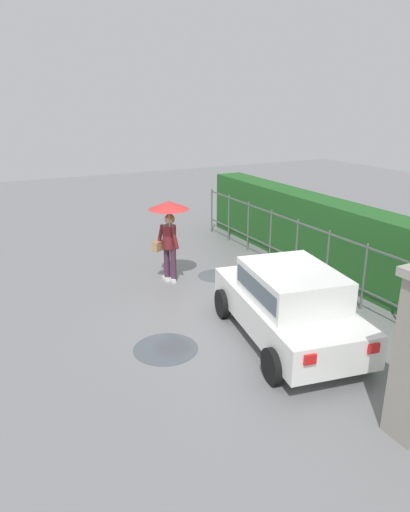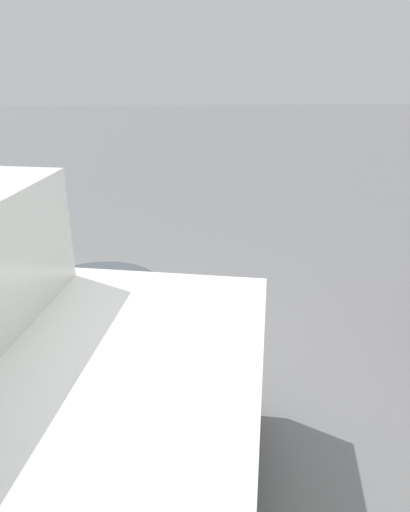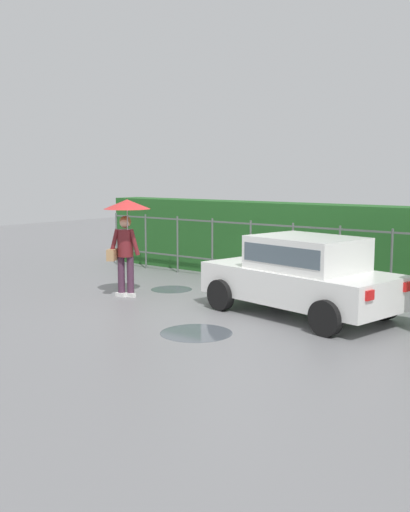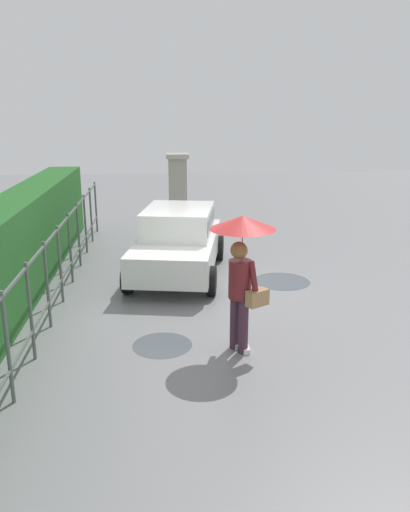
{
  "view_description": "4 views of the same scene",
  "coord_description": "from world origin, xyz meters",
  "views": [
    {
      "loc": [
        7.75,
        -4.66,
        4.38
      ],
      "look_at": [
        -0.8,
        -0.27,
        1.09
      ],
      "focal_mm": 32.29,
      "sensor_mm": 36.0,
      "label": 1
    },
    {
      "loc": [
        -0.09,
        2.19,
        2.0
      ],
      "look_at": [
        -0.18,
        0.0,
        1.09
      ],
      "focal_mm": 33.63,
      "sensor_mm": 36.0,
      "label": 2
    },
    {
      "loc": [
        6.91,
        -9.43,
        2.62
      ],
      "look_at": [
        -0.55,
        -0.0,
        0.97
      ],
      "focal_mm": 42.46,
      "sensor_mm": 36.0,
      "label": 3
    },
    {
      "loc": [
        -9.36,
        0.69,
        3.57
      ],
      "look_at": [
        -0.42,
        -0.12,
        0.95
      ],
      "focal_mm": 35.57,
      "sensor_mm": 36.0,
      "label": 4
    }
  ],
  "objects": [
    {
      "name": "puddle_far",
      "position": [
        -2.08,
        0.71,
        0.0
      ],
      "size": [
        0.94,
        0.94,
        0.0
      ],
      "primitive_type": "cylinder",
      "color": "#4C545B",
      "rests_on": "ground"
    },
    {
      "name": "ground_plane",
      "position": [
        0.0,
        0.0,
        0.0
      ],
      "size": [
        40.0,
        40.0,
        0.0
      ],
      "primitive_type": "plane",
      "color": "slate"
    },
    {
      "name": "puddle_near",
      "position": [
        0.76,
        -1.89,
        0.0
      ],
      "size": [
        1.21,
        1.21,
        0.0
      ],
      "primitive_type": "cylinder",
      "color": "#4C545B",
      "rests_on": "ground"
    },
    {
      "name": "pedestrian",
      "position": [
        -2.29,
        -0.5,
        1.54
      ],
      "size": [
        0.98,
        0.98,
        2.08
      ],
      "rotation": [
        0.0,
        0.0,
        -1.03
      ],
      "color": "#47283D",
      "rests_on": "ground"
    },
    {
      "name": "fence_section",
      "position": [
        -0.04,
        2.59,
        0.82
      ],
      "size": [
        11.69,
        0.05,
        1.5
      ],
      "color": "#59605B",
      "rests_on": "ground"
    },
    {
      "name": "car",
      "position": [
        1.5,
        0.3,
        0.8
      ],
      "size": [
        3.94,
        2.39,
        1.48
      ],
      "rotation": [
        0.0,
        0.0,
        2.96
      ],
      "color": "white",
      "rests_on": "ground"
    },
    {
      "name": "hedge_row",
      "position": [
        -0.04,
        3.51,
        0.95
      ],
      "size": [
        12.64,
        0.9,
        1.9
      ],
      "primitive_type": "cube",
      "color": "#235B23",
      "rests_on": "ground"
    }
  ]
}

